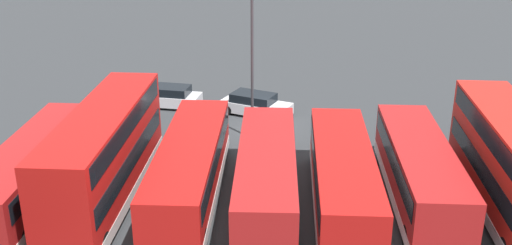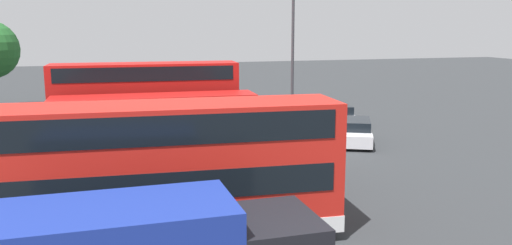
{
  "view_description": "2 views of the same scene",
  "coord_description": "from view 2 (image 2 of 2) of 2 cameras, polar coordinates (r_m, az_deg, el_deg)",
  "views": [
    {
      "loc": [
        0.26,
        34.18,
        13.79
      ],
      "look_at": [
        0.51,
        2.5,
        1.38
      ],
      "focal_mm": 42.03,
      "sensor_mm": 36.0,
      "label": 1
    },
    {
      "loc": [
        -27.08,
        11.94,
        6.97
      ],
      "look_at": [
        2.62,
        3.17,
        1.19
      ],
      "focal_mm": 36.84,
      "sensor_mm": 36.0,
      "label": 2
    }
  ],
  "objects": [
    {
      "name": "bus_double_decker_near_end",
      "position": [
        17.01,
        -9.61,
        -5.01
      ],
      "size": [
        3.34,
        11.29,
        4.55
      ],
      "color": "red",
      "rests_on": "ground"
    },
    {
      "name": "bus_single_deck_third",
      "position": [
        24.29,
        -11.53,
        -2.37
      ],
      "size": [
        3.13,
        11.32,
        2.95
      ],
      "color": "#B71411",
      "rests_on": "ground"
    },
    {
      "name": "bus_single_deck_second",
      "position": [
        20.88,
        -8.6,
        -4.4
      ],
      "size": [
        3.13,
        11.05,
        2.95
      ],
      "color": "#A51919",
      "rests_on": "ground"
    },
    {
      "name": "car_small_green",
      "position": [
        31.81,
        10.77,
        -0.99
      ],
      "size": [
        4.88,
        3.6,
        1.43
      ],
      "color": "silver",
      "rests_on": "ground"
    },
    {
      "name": "bus_single_deck_fifth",
      "position": [
        31.22,
        -10.84,
        0.51
      ],
      "size": [
        3.05,
        11.9,
        2.95
      ],
      "color": "#B71411",
      "rests_on": "ground"
    },
    {
      "name": "ground_plane",
      "position": [
        30.41,
        7.15,
        -2.77
      ],
      "size": [
        140.0,
        140.0,
        0.0
      ],
      "primitive_type": "plane",
      "color": "#2D3033"
    },
    {
      "name": "bus_single_deck_seventh",
      "position": [
        38.3,
        -12.3,
        2.29
      ],
      "size": [
        3.15,
        11.3,
        2.95
      ],
      "color": "#A51919",
      "rests_on": "ground"
    },
    {
      "name": "waste_bin_yellow",
      "position": [
        41.92,
        0.85,
        1.65
      ],
      "size": [
        0.6,
        0.6,
        0.95
      ],
      "primitive_type": "cylinder",
      "color": "yellow",
      "rests_on": "ground"
    },
    {
      "name": "car_hatchback_silver",
      "position": [
        37.75,
        8.76,
        0.88
      ],
      "size": [
        4.84,
        2.65,
        1.43
      ],
      "color": "silver",
      "rests_on": "ground"
    },
    {
      "name": "bus_double_decker_sixth",
      "position": [
        34.87,
        -11.86,
        2.89
      ],
      "size": [
        3.25,
        12.06,
        4.55
      ],
      "color": "#B71411",
      "rests_on": "ground"
    },
    {
      "name": "lamp_post_tall",
      "position": [
        29.73,
        4.0,
        7.3
      ],
      "size": [
        0.7,
        0.3,
        9.18
      ],
      "color": "#38383D",
      "rests_on": "ground"
    },
    {
      "name": "bus_single_deck_fourth",
      "position": [
        27.66,
        -11.78,
        -0.81
      ],
      "size": [
        2.89,
        11.21,
        2.95
      ],
      "color": "#A51919",
      "rests_on": "ground"
    }
  ]
}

